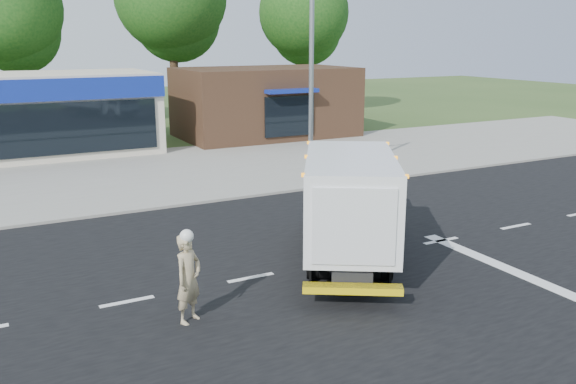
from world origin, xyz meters
name	(u,v)px	position (x,y,z in m)	size (l,w,h in m)	color
ground	(354,258)	(0.00, 0.00, 0.00)	(120.00, 120.00, 0.00)	#385123
road_asphalt	(354,258)	(0.00, 0.00, 0.00)	(60.00, 14.00, 0.02)	black
sidewalk	(234,190)	(0.00, 8.20, 0.06)	(60.00, 2.40, 0.12)	gray
parking_apron	(186,164)	(0.00, 14.00, 0.01)	(60.00, 9.00, 0.02)	gray
lane_markings	(427,265)	(1.35, -1.35, 0.02)	(55.20, 7.00, 0.01)	silver
ems_box_truck	(349,198)	(-0.19, 0.03, 1.68)	(5.13, 6.69, 2.92)	black
emergency_worker	(188,277)	(-5.06, -1.53, 0.97)	(0.82, 0.75, 1.99)	tan
brown_storefront	(266,102)	(7.00, 19.98, 2.00)	(10.00, 6.70, 4.00)	#382316
traffic_signal_pole	(296,59)	(2.35, 7.60, 4.92)	(3.51, 0.25, 8.00)	gray
background_trees	(96,10)	(-0.85, 28.16, 7.38)	(36.77, 7.39, 12.10)	#332114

